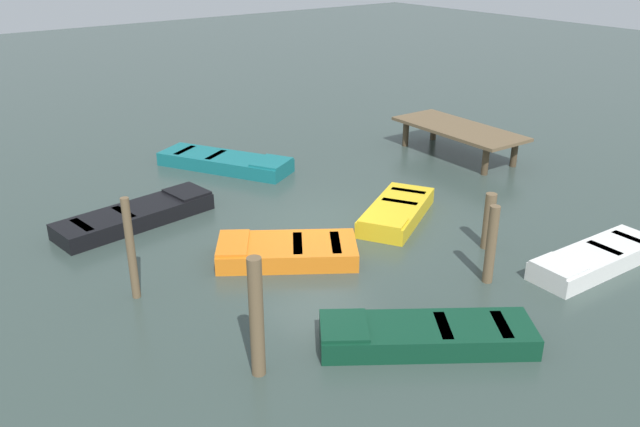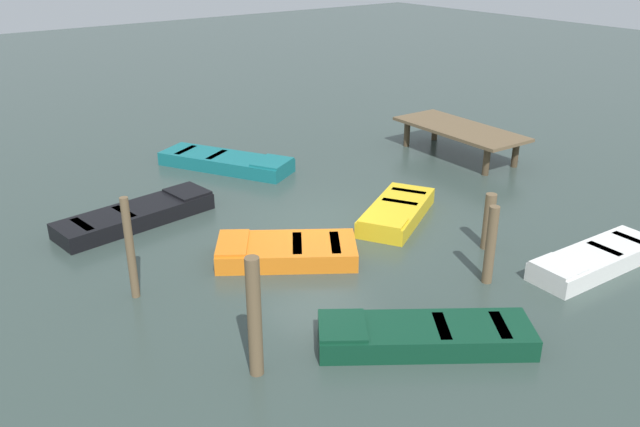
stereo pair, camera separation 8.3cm
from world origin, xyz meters
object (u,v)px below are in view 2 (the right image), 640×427
Objects in this scene: dock_segment at (460,131)px; rowboat_white at (595,259)px; rowboat_orange at (286,251)px; rowboat_teal at (227,162)px; rowboat_yellow at (397,212)px; mooring_piling_far_right at (489,221)px; mooring_piling_mid_right at (491,245)px; rowboat_black at (137,215)px; mooring_piling_near_right at (130,248)px; rowboat_dark_green at (423,335)px; mooring_piling_center at (254,318)px.

rowboat_white is at bearing -24.24° from dock_segment.
rowboat_orange is (2.71, -8.52, -0.62)m from dock_segment.
rowboat_teal is (-3.39, -6.57, -0.62)m from dock_segment.
mooring_piling_far_right is (2.41, 0.55, 0.45)m from rowboat_yellow.
dock_segment is at bearing 136.29° from mooring_piling_mid_right.
mooring_piling_far_right is at bearing -15.23° from rowboat_teal.
dock_segment is 1.10× the size of rowboat_black.
dock_segment reaches higher than rowboat_teal.
mooring_piling_near_right is at bearing -122.10° from mooring_piling_mid_right.
rowboat_orange and rowboat_teal have the same top height.
rowboat_orange is 6.66m from rowboat_white.
rowboat_dark_green is 4.35m from mooring_piling_far_right.
rowboat_orange is at bearing -53.59° from rowboat_dark_green.
mooring_piling_mid_right reaches higher than rowboat_white.
dock_segment is 7.85m from rowboat_white.
rowboat_dark_green is (4.14, 0.09, -0.00)m from rowboat_orange.
mooring_piling_near_right is at bearing -110.60° from mooring_piling_far_right.
rowboat_black is 7.03m from mooring_piling_center.
mooring_piling_near_right is at bearing -32.81° from rowboat_yellow.
dock_segment reaches higher than rowboat_dark_green.
rowboat_dark_green is at bearing 0.70° from rowboat_white.
mooring_piling_center is at bearing 83.65° from rowboat_orange.
rowboat_white is 9.65m from mooring_piling_near_right.
rowboat_black is at bearing -136.42° from mooring_piling_far_right.
mooring_piling_mid_right is (3.32, 2.75, 0.63)m from rowboat_orange.
mooring_piling_near_right is (-4.77, -8.35, 0.84)m from rowboat_white.
mooring_piling_far_right is at bearing 69.40° from mooring_piling_near_right.
dock_segment reaches higher than rowboat_orange.
rowboat_orange is 4.14m from rowboat_dark_green.
rowboat_white and rowboat_black have the same top height.
mooring_piling_far_right reaches higher than rowboat_yellow.
rowboat_dark_green is 10.41m from rowboat_teal.
rowboat_teal is at bearing 153.40° from mooring_piling_center.
dock_segment is 1.21× the size of rowboat_dark_green.
rowboat_orange is 1.56× the size of mooring_piling_near_right.
rowboat_black is (-8.00, -1.93, -0.00)m from rowboat_dark_green.
rowboat_teal is 6.15m from rowboat_yellow.
rowboat_black is (2.24, -3.79, 0.00)m from rowboat_teal.
mooring_piling_center reaches higher than mooring_piling_mid_right.
mooring_piling_center is (3.53, 0.63, 0.00)m from mooring_piling_near_right.
dock_segment is 2.09× the size of mooring_piling_near_right.
dock_segment reaches higher than rowboat_yellow.
rowboat_white is (7.02, -3.45, -0.62)m from dock_segment.
rowboat_teal is 4.40m from rowboat_black.
rowboat_orange and rowboat_black have the same top height.
dock_segment is at bearing -113.47° from rowboat_white.
mooring_piling_mid_right is (7.18, 4.60, 0.63)m from rowboat_black.
rowboat_orange is 0.97× the size of rowboat_white.
mooring_piling_near_right is (-0.46, -3.28, 0.84)m from rowboat_orange.
mooring_piling_near_right reaches higher than rowboat_white.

